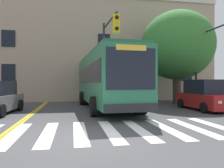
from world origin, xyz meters
TOP-DOWN VIEW (x-y plane):
  - ground_plane at (0.00, 0.00)m, footprint 120.00×120.00m
  - crosswalk at (-0.47, 1.01)m, footprint 12.02×3.69m
  - lane_line_yellow_inner at (-2.45, 15.01)m, footprint 0.12×36.00m
  - lane_line_yellow_outer at (-2.29, 15.01)m, footprint 0.12×36.00m
  - city_bus at (1.92, 7.64)m, footprint 3.25×10.92m
  - car_red_far_lane at (7.84, 5.68)m, footprint 2.05×4.17m
  - car_white_behind_bus at (1.39, 17.66)m, footprint 2.31×4.80m
  - traffic_light_near_corner at (8.68, 6.45)m, footprint 0.34×3.81m
  - traffic_light_overhead at (2.07, 7.29)m, footprint 0.42×3.88m
  - street_tree_curbside_large at (7.96, 9.57)m, footprint 6.71×6.97m
  - building_facade at (-1.44, 16.72)m, footprint 30.33×7.61m

SIDE VIEW (x-z plane):
  - ground_plane at x=0.00m, z-range 0.00..0.00m
  - lane_line_yellow_inner at x=-2.45m, z-range 0.00..0.01m
  - lane_line_yellow_outer at x=-2.29m, z-range 0.00..0.01m
  - crosswalk at x=-0.47m, z-range 0.00..0.01m
  - car_white_behind_bus at x=1.39m, z-range -0.09..1.77m
  - car_red_far_lane at x=7.84m, z-range -0.08..1.78m
  - city_bus at x=1.92m, z-range 0.17..3.73m
  - traffic_light_near_corner at x=8.68m, z-range 1.01..6.46m
  - traffic_light_overhead at x=2.07m, z-range 1.06..6.96m
  - street_tree_curbside_large at x=7.96m, z-range 0.94..8.30m
  - building_facade at x=-1.44m, z-range 0.01..10.15m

